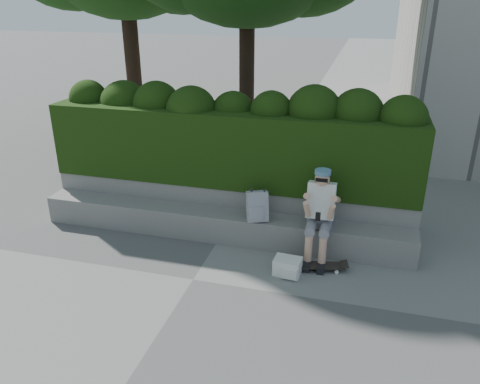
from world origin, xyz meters
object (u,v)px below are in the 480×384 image
(skateboard, at_px, (316,266))
(backpack_plaid, at_px, (257,206))
(backpack_ground, at_px, (287,266))
(person, at_px, (320,211))

(skateboard, height_order, backpack_plaid, backpack_plaid)
(backpack_ground, bearing_deg, backpack_plaid, 136.63)
(person, bearing_deg, backpack_ground, -120.87)
(backpack_plaid, distance_m, backpack_ground, 1.05)
(person, relative_size, backpack_plaid, 3.00)
(person, bearing_deg, backpack_plaid, 175.08)
(backpack_plaid, height_order, backpack_ground, backpack_plaid)
(person, relative_size, skateboard, 1.69)
(person, xyz_separation_m, skateboard, (0.03, -0.38, -0.68))
(backpack_plaid, bearing_deg, backpack_ground, -72.82)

